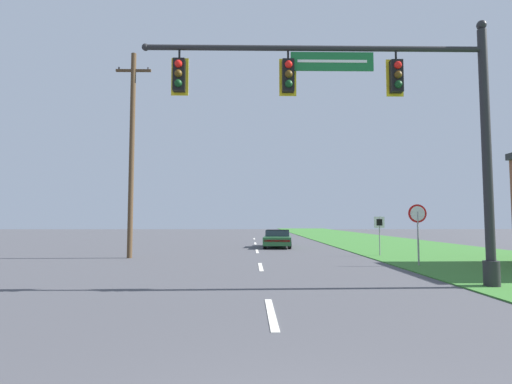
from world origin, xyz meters
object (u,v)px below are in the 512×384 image
at_px(signal_mast, 389,116).
at_px(utility_pole_near, 132,151).
at_px(route_sign_post, 379,227).
at_px(car_ahead, 278,239).
at_px(stop_sign, 418,221).

xyz_separation_m(signal_mast, utility_pole_near, (-10.04, 8.87, 0.51)).
xyz_separation_m(route_sign_post, utility_pole_near, (-12.86, -0.89, 3.88)).
distance_m(signal_mast, car_ahead, 17.23).
height_order(signal_mast, car_ahead, signal_mast).
distance_m(signal_mast, stop_sign, 6.66).
height_order(signal_mast, utility_pole_near, utility_pole_near).
distance_m(car_ahead, stop_sign, 12.52).
bearing_deg(stop_sign, signal_mast, -119.50).
height_order(car_ahead, utility_pole_near, utility_pole_near).
bearing_deg(signal_mast, car_ahead, 97.26).
height_order(car_ahead, route_sign_post, route_sign_post).
height_order(signal_mast, route_sign_post, signal_mast).
distance_m(stop_sign, route_sign_post, 4.60).
xyz_separation_m(stop_sign, utility_pole_near, (-12.97, 3.70, 3.54)).
bearing_deg(stop_sign, car_ahead, 113.83).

